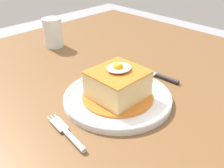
% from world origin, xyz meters
% --- Properties ---
extents(dining_table, '(1.20, 1.04, 0.76)m').
position_xyz_m(dining_table, '(0.00, 0.00, 0.66)').
color(dining_table, brown).
rests_on(dining_table, ground_plane).
extents(main_plate, '(0.27, 0.27, 0.02)m').
position_xyz_m(main_plate, '(-0.04, -0.13, 0.77)').
color(main_plate, white).
rests_on(main_plate, dining_table).
extents(sandwich_meal, '(0.18, 0.18, 0.10)m').
position_xyz_m(sandwich_meal, '(-0.04, -0.13, 0.81)').
color(sandwich_meal, '#C66B23').
rests_on(sandwich_meal, main_plate).
extents(fork, '(0.03, 0.14, 0.01)m').
position_xyz_m(fork, '(-0.21, -0.15, 0.77)').
color(fork, silver).
rests_on(fork, dining_table).
extents(knife, '(0.02, 0.17, 0.01)m').
position_xyz_m(knife, '(0.14, -0.13, 0.77)').
color(knife, '#262628').
rests_on(knife, dining_table).
extents(drinking_glass, '(0.07, 0.07, 0.10)m').
position_xyz_m(drinking_glass, '(0.06, 0.29, 0.80)').
color(drinking_glass, silver).
rests_on(drinking_glass, dining_table).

